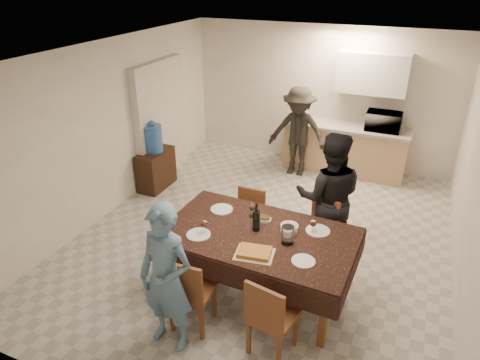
% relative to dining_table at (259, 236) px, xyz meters
% --- Properties ---
extents(floor, '(5.00, 6.00, 0.02)m').
position_rel_dining_table_xyz_m(floor, '(-0.33, 1.12, -0.80)').
color(floor, '#B9B8B3').
rests_on(floor, ground).
extents(ceiling, '(5.00, 6.00, 0.02)m').
position_rel_dining_table_xyz_m(ceiling, '(-0.33, 1.12, 1.80)').
color(ceiling, white).
rests_on(ceiling, wall_back).
extents(wall_back, '(5.00, 0.02, 2.60)m').
position_rel_dining_table_xyz_m(wall_back, '(-0.33, 4.12, 0.50)').
color(wall_back, beige).
rests_on(wall_back, floor).
extents(wall_front, '(5.00, 0.02, 2.60)m').
position_rel_dining_table_xyz_m(wall_front, '(-0.33, -1.88, 0.50)').
color(wall_front, beige).
rests_on(wall_front, floor).
extents(wall_left, '(0.02, 6.00, 2.60)m').
position_rel_dining_table_xyz_m(wall_left, '(-2.83, 1.12, 0.50)').
color(wall_left, beige).
rests_on(wall_left, floor).
extents(wall_right, '(0.02, 6.00, 2.60)m').
position_rel_dining_table_xyz_m(wall_right, '(2.17, 1.12, 0.50)').
color(wall_right, beige).
rests_on(wall_right, floor).
extents(stub_partition, '(0.15, 1.40, 2.10)m').
position_rel_dining_table_xyz_m(stub_partition, '(-2.75, 2.32, 0.25)').
color(stub_partition, silver).
rests_on(stub_partition, floor).
extents(kitchen_base_cabinet, '(2.20, 0.60, 0.86)m').
position_rel_dining_table_xyz_m(kitchen_base_cabinet, '(0.27, 3.80, -0.37)').
color(kitchen_base_cabinet, tan).
rests_on(kitchen_base_cabinet, floor).
extents(kitchen_worktop, '(2.24, 0.64, 0.05)m').
position_rel_dining_table_xyz_m(kitchen_worktop, '(0.27, 3.80, 0.09)').
color(kitchen_worktop, '#9D9E99').
rests_on(kitchen_worktop, kitchen_base_cabinet).
extents(upper_cabinet, '(1.20, 0.34, 0.70)m').
position_rel_dining_table_xyz_m(upper_cabinet, '(0.57, 3.94, 1.05)').
color(upper_cabinet, silver).
rests_on(upper_cabinet, wall_back).
extents(dining_table, '(2.19, 1.33, 0.84)m').
position_rel_dining_table_xyz_m(dining_table, '(0.00, 0.00, 0.00)').
color(dining_table, black).
rests_on(dining_table, floor).
extents(chair_near_left, '(0.45, 0.45, 0.50)m').
position_rel_dining_table_xyz_m(chair_near_left, '(-0.45, -0.84, -0.23)').
color(chair_near_left, brown).
rests_on(chair_near_left, floor).
extents(chair_near_right, '(0.49, 0.50, 0.50)m').
position_rel_dining_table_xyz_m(chair_near_right, '(0.45, -0.84, -0.23)').
color(chair_near_right, brown).
rests_on(chair_near_right, floor).
extents(chair_far_left, '(0.40, 0.40, 0.46)m').
position_rel_dining_table_xyz_m(chair_far_left, '(-0.45, 0.67, -0.27)').
color(chair_far_left, brown).
rests_on(chair_far_left, floor).
extents(chair_far_right, '(0.60, 0.62, 0.52)m').
position_rel_dining_table_xyz_m(chair_far_right, '(0.45, 0.66, -0.21)').
color(chair_far_right, brown).
rests_on(chair_far_right, floor).
extents(console, '(0.37, 0.73, 0.68)m').
position_rel_dining_table_xyz_m(console, '(-2.61, 1.85, -0.46)').
color(console, black).
rests_on(console, floor).
extents(water_jug, '(0.31, 0.31, 0.46)m').
position_rel_dining_table_xyz_m(water_jug, '(-2.61, 1.85, 0.11)').
color(water_jug, '#3871CA').
rests_on(water_jug, console).
extents(wine_bottle, '(0.09, 0.09, 0.35)m').
position_rel_dining_table_xyz_m(wine_bottle, '(-0.05, 0.05, 0.21)').
color(wine_bottle, black).
rests_on(wine_bottle, dining_table).
extents(water_pitcher, '(0.13, 0.13, 0.21)m').
position_rel_dining_table_xyz_m(water_pitcher, '(0.35, -0.05, 0.14)').
color(water_pitcher, white).
rests_on(water_pitcher, dining_table).
extents(savoury_tart, '(0.44, 0.36, 0.05)m').
position_rel_dining_table_xyz_m(savoury_tart, '(0.10, -0.38, 0.06)').
color(savoury_tart, gold).
rests_on(savoury_tart, dining_table).
extents(salad_bowl, '(0.20, 0.20, 0.08)m').
position_rel_dining_table_xyz_m(salad_bowl, '(0.30, 0.18, 0.08)').
color(salad_bowl, silver).
rests_on(salad_bowl, dining_table).
extents(mushroom_dish, '(0.18, 0.18, 0.03)m').
position_rel_dining_table_xyz_m(mushroom_dish, '(-0.05, 0.28, 0.05)').
color(mushroom_dish, silver).
rests_on(mushroom_dish, dining_table).
extents(wine_glass_a, '(0.08, 0.08, 0.18)m').
position_rel_dining_table_xyz_m(wine_glass_a, '(-0.55, -0.25, 0.13)').
color(wine_glass_a, white).
rests_on(wine_glass_a, dining_table).
extents(wine_glass_b, '(0.08, 0.08, 0.17)m').
position_rel_dining_table_xyz_m(wine_glass_b, '(0.55, 0.25, 0.13)').
color(wine_glass_b, white).
rests_on(wine_glass_b, dining_table).
extents(wine_glass_c, '(0.08, 0.08, 0.18)m').
position_rel_dining_table_xyz_m(wine_glass_c, '(-0.20, 0.30, 0.13)').
color(wine_glass_c, white).
rests_on(wine_glass_c, dining_table).
extents(plate_near_left, '(0.27, 0.27, 0.02)m').
position_rel_dining_table_xyz_m(plate_near_left, '(-0.60, -0.30, 0.05)').
color(plate_near_left, silver).
rests_on(plate_near_left, dining_table).
extents(plate_near_right, '(0.24, 0.24, 0.01)m').
position_rel_dining_table_xyz_m(plate_near_right, '(0.60, -0.30, 0.05)').
color(plate_near_right, silver).
rests_on(plate_near_right, dining_table).
extents(plate_far_left, '(0.27, 0.27, 0.02)m').
position_rel_dining_table_xyz_m(plate_far_left, '(-0.60, 0.30, 0.05)').
color(plate_far_left, silver).
rests_on(plate_far_left, dining_table).
extents(plate_far_right, '(0.27, 0.27, 0.02)m').
position_rel_dining_table_xyz_m(plate_far_right, '(0.60, 0.30, 0.05)').
color(plate_far_right, silver).
rests_on(plate_far_right, dining_table).
extents(microwave, '(0.59, 0.40, 0.33)m').
position_rel_dining_table_xyz_m(microwave, '(0.88, 3.80, 0.28)').
color(microwave, silver).
rests_on(microwave, kitchen_worktop).
extents(person_near, '(0.61, 0.42, 1.61)m').
position_rel_dining_table_xyz_m(person_near, '(-0.55, -1.05, 0.01)').
color(person_near, slate).
rests_on(person_near, floor).
extents(person_far, '(0.98, 0.84, 1.76)m').
position_rel_dining_table_xyz_m(person_far, '(0.55, 1.05, 0.08)').
color(person_far, black).
rests_on(person_far, floor).
extents(person_kitchen, '(1.06, 0.61, 1.65)m').
position_rel_dining_table_xyz_m(person_kitchen, '(-0.53, 3.35, 0.03)').
color(person_kitchen, black).
rests_on(person_kitchen, floor).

